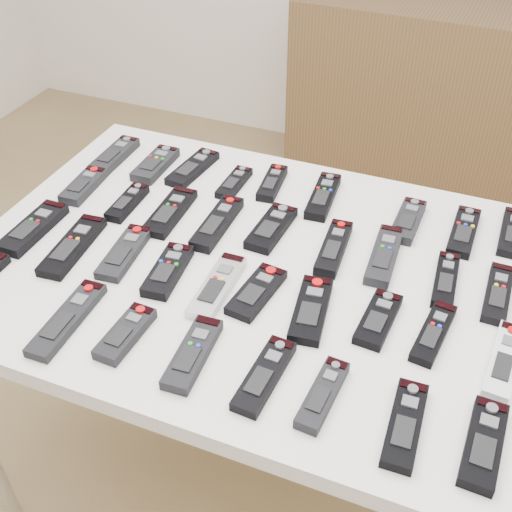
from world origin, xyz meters
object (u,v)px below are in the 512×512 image
at_px(remote_13, 271,228).
at_px(remote_25, 378,319).
at_px(remote_12, 217,223).
at_px(remote_15, 384,255).
at_px(remote_9, 84,186).
at_px(remote_2, 193,168).
at_px(remote_7, 464,232).
at_px(remote_4, 272,183).
at_px(remote_34, 405,424).
at_px(remote_30, 125,333).
at_px(remote_10, 127,202).
at_px(remote_32, 264,375).
at_px(remote_29, 67,319).
at_px(remote_33, 323,394).
at_px(remote_26, 433,333).
at_px(remote_5, 323,196).
at_px(remote_24, 311,310).
at_px(remote_16, 446,280).
at_px(sideboard, 480,110).
at_px(remote_11, 170,212).
at_px(remote_14, 334,248).
at_px(remote_19, 73,246).
at_px(remote_3, 234,183).
at_px(remote_27, 504,361).
at_px(remote_35, 484,444).
at_px(table, 256,283).
at_px(remote_23, 257,292).
at_px(remote_21, 168,271).
at_px(remote_22, 217,286).
at_px(remote_31, 193,353).
at_px(remote_0, 114,156).
at_px(remote_1, 155,164).
at_px(remote_17, 498,293).
at_px(remote_20, 124,252).
at_px(remote_18, 33,228).

distance_m(remote_13, remote_25, 0.36).
bearing_deg(remote_12, remote_13, 13.30).
bearing_deg(remote_15, remote_9, 178.06).
height_order(remote_2, remote_7, same).
relative_size(remote_4, remote_34, 0.85).
relative_size(remote_13, remote_30, 1.18).
bearing_deg(remote_10, remote_13, 3.40).
bearing_deg(remote_32, remote_29, -174.94).
xyz_separation_m(remote_4, remote_33, (0.32, -0.59, 0.00)).
bearing_deg(remote_26, remote_25, -171.22).
height_order(remote_5, remote_24, remote_5).
height_order(remote_13, remote_32, remote_13).
height_order(remote_10, remote_24, same).
bearing_deg(remote_25, remote_16, 62.19).
height_order(sideboard, remote_11, sideboard).
height_order(remote_5, remote_25, remote_5).
relative_size(remote_14, remote_19, 0.87).
bearing_deg(remote_12, remote_4, 74.12).
xyz_separation_m(remote_3, remote_27, (0.69, -0.36, 0.00)).
relative_size(remote_33, remote_35, 0.91).
height_order(table, sideboard, sideboard).
bearing_deg(remote_12, remote_33, -46.49).
height_order(remote_32, remote_34, same).
xyz_separation_m(remote_12, remote_24, (0.29, -0.19, -0.00)).
relative_size(remote_4, remote_29, 0.71).
relative_size(remote_2, remote_9, 1.19).
distance_m(remote_3, remote_23, 0.41).
relative_size(remote_19, remote_21, 1.30).
relative_size(remote_22, remote_34, 1.12).
distance_m(remote_12, remote_31, 0.40).
bearing_deg(remote_10, remote_30, -61.58).
bearing_deg(remote_32, remote_24, 86.17).
bearing_deg(remote_31, remote_27, 16.95).
bearing_deg(remote_31, remote_21, 125.43).
distance_m(remote_0, remote_34, 1.06).
bearing_deg(remote_29, remote_26, 17.29).
bearing_deg(remote_1, remote_24, -34.47).
relative_size(remote_12, remote_13, 1.18).
bearing_deg(remote_33, remote_26, 59.83).
xyz_separation_m(remote_14, remote_23, (-0.10, -0.19, -0.00)).
height_order(table, remote_15, remote_15).
bearing_deg(remote_1, remote_2, 11.94).
distance_m(remote_2, remote_17, 0.81).
relative_size(remote_22, remote_26, 1.18).
xyz_separation_m(remote_10, remote_20, (0.09, -0.17, -0.00)).
height_order(remote_17, remote_18, remote_18).
distance_m(remote_21, remote_25, 0.45).
bearing_deg(remote_27, remote_18, -176.18).
relative_size(remote_0, remote_29, 0.86).
distance_m(remote_12, remote_33, 0.54).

